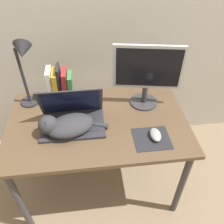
# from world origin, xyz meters

# --- Properties ---
(ground_plane) EXTENTS (12.00, 12.00, 0.00)m
(ground_plane) POSITION_xyz_m (0.00, 0.00, 0.00)
(ground_plane) COLOR #847056
(desk) EXTENTS (1.17, 0.72, 0.71)m
(desk) POSITION_xyz_m (0.00, 0.36, 0.63)
(desk) COLOR brown
(desk) RESTS_ON ground_plane
(laptop) EXTENTS (0.40, 0.26, 0.26)m
(laptop) POSITION_xyz_m (-0.16, 0.35, 0.76)
(laptop) COLOR #2D2D33
(laptop) RESTS_ON desk
(cat) EXTENTS (0.42, 0.25, 0.14)m
(cat) POSITION_xyz_m (-0.19, 0.28, 0.77)
(cat) COLOR #333338
(cat) RESTS_ON desk
(external_monitor) EXTENTS (0.44, 0.19, 0.44)m
(external_monitor) POSITION_xyz_m (0.34, 0.51, 0.95)
(external_monitor) COLOR #333338
(external_monitor) RESTS_ON desk
(mousepad) EXTENTS (0.22, 0.19, 0.00)m
(mousepad) POSITION_xyz_m (0.31, 0.17, 0.71)
(mousepad) COLOR #232328
(mousepad) RESTS_ON desk
(computer_mouse) EXTENTS (0.07, 0.11, 0.04)m
(computer_mouse) POSITION_xyz_m (0.34, 0.18, 0.73)
(computer_mouse) COLOR #99999E
(computer_mouse) RESTS_ON mousepad
(book_row) EXTENTS (0.17, 0.14, 0.26)m
(book_row) POSITION_xyz_m (-0.24, 0.64, 0.82)
(book_row) COLOR white
(book_row) RESTS_ON desk
(desk_lamp) EXTENTS (0.17, 0.17, 0.49)m
(desk_lamp) POSITION_xyz_m (-0.42, 0.58, 1.04)
(desk_lamp) COLOR #28282D
(desk_lamp) RESTS_ON desk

